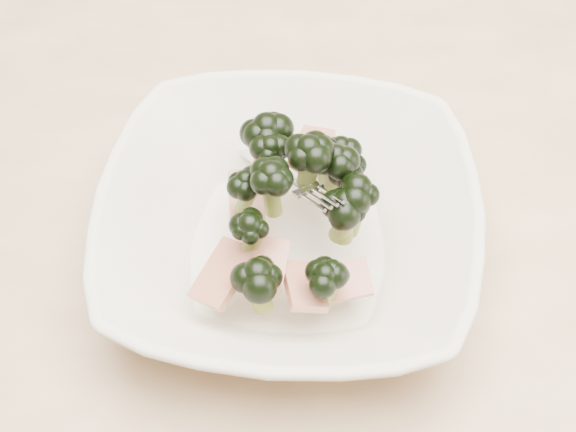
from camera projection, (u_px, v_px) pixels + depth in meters
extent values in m
cube|color=tan|center=(371.00, 210.00, 0.69)|extent=(1.20, 0.80, 0.04)
imported|color=beige|center=(288.00, 228.00, 0.61)|extent=(0.32, 0.32, 0.07)
cylinder|color=olive|center=(344.00, 183.00, 0.61)|extent=(0.02, 0.02, 0.03)
ellipsoid|color=black|center=(346.00, 164.00, 0.59)|extent=(0.04, 0.04, 0.03)
cylinder|color=olive|center=(327.00, 167.00, 0.62)|extent=(0.01, 0.02, 0.03)
ellipsoid|color=black|center=(328.00, 149.00, 0.61)|extent=(0.03, 0.03, 0.02)
cylinder|color=olive|center=(308.00, 172.00, 0.59)|extent=(0.02, 0.02, 0.04)
ellipsoid|color=black|center=(309.00, 149.00, 0.57)|extent=(0.04, 0.04, 0.03)
cylinder|color=olive|center=(271.00, 168.00, 0.61)|extent=(0.02, 0.02, 0.04)
ellipsoid|color=black|center=(271.00, 147.00, 0.59)|extent=(0.03, 0.03, 0.02)
cylinder|color=olive|center=(324.00, 292.00, 0.56)|extent=(0.01, 0.01, 0.03)
ellipsoid|color=black|center=(325.00, 275.00, 0.55)|extent=(0.03, 0.03, 0.02)
cylinder|color=olive|center=(251.00, 244.00, 0.57)|extent=(0.02, 0.01, 0.04)
ellipsoid|color=black|center=(250.00, 225.00, 0.55)|extent=(0.03, 0.03, 0.02)
cylinder|color=olive|center=(258.00, 291.00, 0.57)|extent=(0.02, 0.02, 0.04)
ellipsoid|color=black|center=(257.00, 274.00, 0.55)|extent=(0.04, 0.04, 0.03)
cylinder|color=olive|center=(343.00, 227.00, 0.58)|extent=(0.02, 0.02, 0.04)
ellipsoid|color=black|center=(345.00, 208.00, 0.57)|extent=(0.03, 0.03, 0.03)
cylinder|color=olive|center=(247.00, 198.00, 0.59)|extent=(0.02, 0.02, 0.03)
ellipsoid|color=black|center=(246.00, 181.00, 0.57)|extent=(0.03, 0.03, 0.02)
cylinder|color=olive|center=(331.00, 288.00, 0.56)|extent=(0.02, 0.01, 0.04)
ellipsoid|color=black|center=(332.00, 271.00, 0.55)|extent=(0.03, 0.03, 0.02)
cylinder|color=olive|center=(266.00, 153.00, 0.63)|extent=(0.02, 0.02, 0.04)
ellipsoid|color=black|center=(266.00, 130.00, 0.61)|extent=(0.04, 0.04, 0.03)
cylinder|color=olive|center=(268.00, 154.00, 0.63)|extent=(0.03, 0.02, 0.05)
ellipsoid|color=black|center=(267.00, 127.00, 0.61)|extent=(0.04, 0.04, 0.03)
cylinder|color=olive|center=(339.00, 167.00, 0.63)|extent=(0.01, 0.02, 0.04)
ellipsoid|color=black|center=(341.00, 147.00, 0.61)|extent=(0.03, 0.03, 0.02)
cylinder|color=olive|center=(334.00, 179.00, 0.60)|extent=(0.02, 0.02, 0.04)
ellipsoid|color=black|center=(336.00, 157.00, 0.58)|extent=(0.03, 0.03, 0.03)
cylinder|color=olive|center=(355.00, 211.00, 0.59)|extent=(0.02, 0.02, 0.04)
ellipsoid|color=black|center=(357.00, 188.00, 0.57)|extent=(0.04, 0.04, 0.03)
cylinder|color=olive|center=(344.00, 222.00, 0.59)|extent=(0.01, 0.02, 0.04)
ellipsoid|color=black|center=(346.00, 203.00, 0.57)|extent=(0.04, 0.04, 0.03)
cylinder|color=olive|center=(271.00, 194.00, 0.57)|extent=(0.02, 0.02, 0.04)
ellipsoid|color=black|center=(271.00, 174.00, 0.55)|extent=(0.03, 0.03, 0.03)
cube|color=maroon|center=(341.00, 282.00, 0.58)|extent=(0.05, 0.04, 0.02)
cube|color=maroon|center=(311.00, 150.00, 0.64)|extent=(0.04, 0.06, 0.01)
cube|color=maroon|center=(262.00, 262.00, 0.57)|extent=(0.04, 0.04, 0.02)
cube|color=maroon|center=(223.00, 273.00, 0.57)|extent=(0.05, 0.06, 0.03)
cube|color=maroon|center=(246.00, 199.00, 0.61)|extent=(0.03, 0.05, 0.02)
cube|color=maroon|center=(304.00, 286.00, 0.57)|extent=(0.03, 0.05, 0.02)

